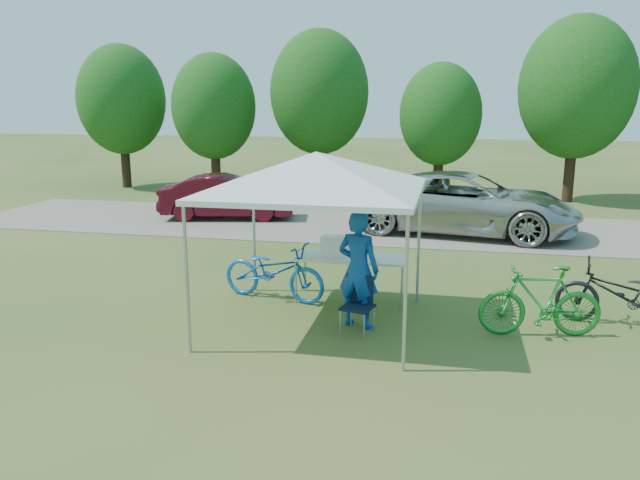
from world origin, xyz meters
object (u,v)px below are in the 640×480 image
object	(u,v)px
folding_chair	(359,299)
sedan	(227,197)
folding_table	(351,259)
bike_blue	(274,271)
bike_green	(540,301)
bike_dark	(623,295)
cooler	(335,246)
minivan	(466,203)
cyclist	(358,269)

from	to	relation	value
folding_chair	sedan	world-z (taller)	sedan
folding_table	sedan	bearing A→B (deg)	125.03
folding_chair	bike_blue	xyz separation A→B (m)	(-1.71, 1.24, 0.01)
bike_green	bike_dark	bearing A→B (deg)	108.51
cooler	minivan	bearing A→B (deg)	69.37
bike_green	minivan	xyz separation A→B (m)	(-0.98, 7.39, 0.28)
folding_table	bike_dark	distance (m)	4.39
bike_dark	minivan	bearing A→B (deg)	-151.50
bike_dark	cyclist	bearing A→B (deg)	-68.64
cyclist	minivan	world-z (taller)	cyclist
folding_chair	cyclist	size ratio (longest dim) A/B	0.47
cyclist	bike_dark	world-z (taller)	cyclist
sedan	bike_blue	bearing A→B (deg)	-165.42
folding_chair	bike_blue	distance (m)	2.11
folding_table	bike_green	bearing A→B (deg)	-20.05
folding_table	cyclist	distance (m)	1.32
minivan	bike_dark	bearing A→B (deg)	-151.72
bike_green	folding_chair	bearing A→B (deg)	-91.48
folding_table	bike_dark	bearing A→B (deg)	-5.57
cyclist	minivan	bearing A→B (deg)	-86.09
cooler	folding_chair	bearing A→B (deg)	-66.13
cyclist	minivan	distance (m)	7.75
folding_table	minivan	xyz separation A→B (m)	(2.07, 6.28, 0.07)
minivan	sedan	xyz separation A→B (m)	(-6.93, 0.66, -0.16)
bike_blue	sedan	xyz separation A→B (m)	(-3.51, 7.17, 0.15)
bike_blue	bike_dark	world-z (taller)	same
folding_table	minivan	bearing A→B (deg)	71.75
folding_table	bike_green	size ratio (longest dim) A/B	1.07
folding_table	bike_blue	bearing A→B (deg)	-170.34
bike_dark	minivan	size ratio (longest dim) A/B	0.34
folding_table	sedan	xyz separation A→B (m)	(-4.86, 6.94, -0.09)
minivan	sedan	bearing A→B (deg)	93.91
cooler	cyclist	xyz separation A→B (m)	(0.61, -1.27, -0.05)
cyclist	bike_dark	distance (m)	4.16
folding_chair	minivan	bearing A→B (deg)	92.67
folding_chair	bike_dark	size ratio (longest dim) A/B	0.44
cooler	bike_blue	xyz separation A→B (m)	(-1.06, -0.23, -0.46)
folding_chair	cooler	size ratio (longest dim) A/B	1.80
bike_blue	bike_green	xyz separation A→B (m)	(4.40, -0.88, 0.03)
cyclist	bike_green	bearing A→B (deg)	-159.73
folding_chair	sedan	xyz separation A→B (m)	(-5.22, 8.41, 0.16)
folding_table	bike_dark	size ratio (longest dim) A/B	0.99
cyclist	bike_dark	size ratio (longest dim) A/B	0.94
cooler	bike_dark	world-z (taller)	cooler
folding_chair	bike_green	world-z (taller)	bike_green
bike_blue	cooler	bearing A→B (deg)	-65.45
bike_green	sedan	xyz separation A→B (m)	(-7.91, 8.05, 0.12)
sedan	bike_dark	bearing A→B (deg)	-140.10
cyclist	folding_chair	bearing A→B (deg)	118.48
folding_chair	bike_dark	world-z (taller)	bike_dark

